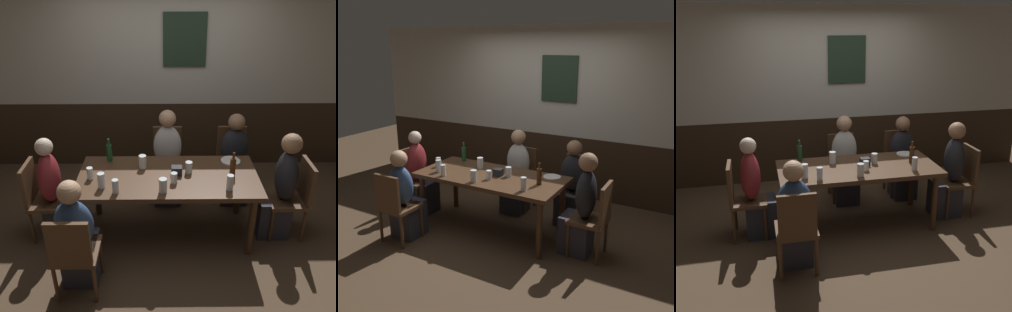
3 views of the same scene
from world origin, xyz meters
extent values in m
plane|color=#4C3826|center=(0.00, 0.00, 0.00)|extent=(12.00, 12.00, 0.00)
cube|color=#332316|center=(0.00, 1.65, 0.47)|extent=(6.40, 0.10, 0.95)
cube|color=beige|center=(0.00, 1.65, 1.77)|extent=(6.40, 0.10, 1.65)
cube|color=#233828|center=(0.23, 1.58, 1.82)|extent=(0.56, 0.03, 0.68)
cube|color=#472D1C|center=(0.00, 0.00, 0.71)|extent=(1.86, 0.86, 0.05)
cylinder|color=#472D1C|center=(-0.83, -0.35, 0.34)|extent=(0.07, 0.07, 0.69)
cylinder|color=#472D1C|center=(0.83, -0.35, 0.34)|extent=(0.07, 0.07, 0.69)
cylinder|color=#472D1C|center=(-0.83, 0.35, 0.34)|extent=(0.07, 0.07, 0.69)
cylinder|color=#472D1C|center=(0.83, 0.35, 0.34)|extent=(0.07, 0.07, 0.69)
cube|color=#513521|center=(0.00, 0.77, 0.43)|extent=(0.40, 0.40, 0.04)
cube|color=#513521|center=(0.00, 0.95, 0.67)|extent=(0.36, 0.04, 0.43)
cylinder|color=#513521|center=(0.17, 0.60, 0.21)|extent=(0.04, 0.04, 0.41)
cylinder|color=#513521|center=(-0.17, 0.60, 0.21)|extent=(0.04, 0.04, 0.41)
cylinder|color=#513521|center=(0.17, 0.94, 0.21)|extent=(0.04, 0.04, 0.41)
cylinder|color=#513521|center=(-0.17, 0.94, 0.21)|extent=(0.04, 0.04, 0.41)
cube|color=#513521|center=(-1.27, 0.00, 0.43)|extent=(0.40, 0.40, 0.04)
cube|color=#513521|center=(-1.45, 0.00, 0.67)|extent=(0.04, 0.36, 0.43)
cylinder|color=#513521|center=(-1.10, 0.17, 0.21)|extent=(0.04, 0.04, 0.41)
cylinder|color=#513521|center=(-1.10, -0.17, 0.21)|extent=(0.04, 0.04, 0.41)
cylinder|color=#513521|center=(-1.44, 0.17, 0.21)|extent=(0.04, 0.04, 0.41)
cylinder|color=#513521|center=(-1.44, -0.17, 0.21)|extent=(0.04, 0.04, 0.41)
cube|color=#513521|center=(0.82, 0.77, 0.43)|extent=(0.40, 0.40, 0.04)
cube|color=#513521|center=(0.82, 0.95, 0.67)|extent=(0.36, 0.04, 0.43)
cylinder|color=#513521|center=(0.99, 0.60, 0.21)|extent=(0.04, 0.04, 0.41)
cylinder|color=#513521|center=(0.65, 0.60, 0.21)|extent=(0.04, 0.04, 0.41)
cylinder|color=#513521|center=(0.99, 0.94, 0.21)|extent=(0.04, 0.04, 0.41)
cylinder|color=#513521|center=(0.65, 0.94, 0.21)|extent=(0.04, 0.04, 0.41)
cube|color=#513521|center=(1.27, 0.00, 0.43)|extent=(0.40, 0.40, 0.04)
cube|color=#513521|center=(1.45, 0.00, 0.67)|extent=(0.04, 0.36, 0.43)
cylinder|color=#513521|center=(1.10, -0.17, 0.21)|extent=(0.04, 0.04, 0.41)
cylinder|color=#513521|center=(1.10, 0.17, 0.21)|extent=(0.04, 0.04, 0.41)
cylinder|color=#513521|center=(1.44, -0.17, 0.21)|extent=(0.04, 0.04, 0.41)
cylinder|color=#513521|center=(1.44, 0.17, 0.21)|extent=(0.04, 0.04, 0.41)
cube|color=#513521|center=(-0.82, -0.77, 0.43)|extent=(0.40, 0.40, 0.04)
cube|color=#513521|center=(-0.82, -0.95, 0.67)|extent=(0.36, 0.04, 0.43)
cylinder|color=#513521|center=(-0.99, -0.60, 0.21)|extent=(0.04, 0.04, 0.41)
cylinder|color=#513521|center=(-0.65, -0.60, 0.21)|extent=(0.04, 0.04, 0.41)
cylinder|color=#513521|center=(-0.99, -0.94, 0.21)|extent=(0.04, 0.04, 0.41)
cylinder|color=#513521|center=(-0.65, -0.94, 0.21)|extent=(0.04, 0.04, 0.41)
cube|color=#2D2D38|center=(0.00, 0.64, 0.23)|extent=(0.32, 0.34, 0.45)
ellipsoid|color=silver|center=(0.00, 0.73, 0.72)|extent=(0.34, 0.22, 0.54)
sphere|color=tan|center=(0.00, 0.73, 1.08)|extent=(0.20, 0.20, 0.20)
cube|color=#2D2D38|center=(-1.14, 0.00, 0.23)|extent=(0.34, 0.32, 0.45)
ellipsoid|color=maroon|center=(-1.23, 0.00, 0.72)|extent=(0.22, 0.34, 0.55)
sphere|color=beige|center=(-1.23, 0.00, 1.08)|extent=(0.18, 0.18, 0.18)
cube|color=#2D2D38|center=(0.82, 0.64, 0.23)|extent=(0.32, 0.34, 0.45)
ellipsoid|color=black|center=(0.82, 0.73, 0.69)|extent=(0.34, 0.22, 0.49)
sphere|color=#936B4C|center=(0.82, 0.73, 1.03)|extent=(0.20, 0.20, 0.20)
cube|color=#2D2D38|center=(1.14, 0.00, 0.23)|extent=(0.34, 0.32, 0.45)
ellipsoid|color=black|center=(1.23, 0.00, 0.73)|extent=(0.22, 0.34, 0.56)
sphere|color=#936B4C|center=(1.23, 0.00, 1.10)|extent=(0.21, 0.21, 0.21)
cube|color=#2D2D38|center=(-0.82, -0.64, 0.23)|extent=(0.32, 0.34, 0.45)
ellipsoid|color=#334C7A|center=(-0.82, -0.73, 0.69)|extent=(0.34, 0.22, 0.48)
sphere|color=tan|center=(-0.82, -0.73, 1.02)|extent=(0.20, 0.20, 0.20)
cylinder|color=silver|center=(0.59, -0.27, 0.82)|extent=(0.07, 0.07, 0.16)
cylinder|color=#C6842D|center=(0.59, -0.27, 0.79)|extent=(0.06, 0.06, 0.09)
cylinder|color=silver|center=(-0.50, -0.31, 0.81)|extent=(0.06, 0.06, 0.14)
cylinder|color=#331E14|center=(-0.50, -0.31, 0.77)|extent=(0.06, 0.06, 0.07)
cylinder|color=silver|center=(-0.79, -0.05, 0.80)|extent=(0.06, 0.06, 0.13)
cylinder|color=silver|center=(-0.79, -0.05, 0.77)|extent=(0.06, 0.06, 0.07)
cylinder|color=silver|center=(0.22, 0.06, 0.80)|extent=(0.07, 0.07, 0.12)
cylinder|color=#331E14|center=(0.22, 0.06, 0.77)|extent=(0.06, 0.06, 0.05)
cylinder|color=silver|center=(-0.65, -0.22, 0.82)|extent=(0.07, 0.07, 0.16)
cylinder|color=#C6842D|center=(-0.65, -0.22, 0.78)|extent=(0.06, 0.06, 0.09)
cylinder|color=silver|center=(-0.27, 0.17, 0.81)|extent=(0.08, 0.08, 0.14)
cylinder|color=#C6842D|center=(-0.27, 0.17, 0.80)|extent=(0.07, 0.07, 0.12)
cylinder|color=silver|center=(-0.05, -0.31, 0.81)|extent=(0.08, 0.08, 0.15)
cylinder|color=gold|center=(-0.05, -0.31, 0.78)|extent=(0.07, 0.07, 0.09)
cylinder|color=silver|center=(0.06, -0.14, 0.80)|extent=(0.07, 0.07, 0.11)
cylinder|color=#C6842D|center=(0.06, -0.14, 0.78)|extent=(0.06, 0.06, 0.09)
cylinder|color=#194723|center=(-0.64, 0.32, 0.84)|extent=(0.06, 0.06, 0.20)
cylinder|color=#194723|center=(-0.64, 0.32, 0.97)|extent=(0.03, 0.03, 0.07)
cylinder|color=#42230F|center=(0.66, -0.01, 0.84)|extent=(0.06, 0.06, 0.19)
cylinder|color=#42230F|center=(0.66, -0.01, 0.97)|extent=(0.03, 0.03, 0.07)
cylinder|color=white|center=(0.70, 0.30, 0.75)|extent=(0.22, 0.22, 0.01)
cube|color=black|center=(0.09, 0.02, 0.79)|extent=(0.11, 0.09, 0.09)
camera|label=1|loc=(-0.04, -3.19, 2.65)|focal=38.45mm
camera|label=2|loc=(2.38, -3.84, 2.32)|focal=40.87mm
camera|label=3|loc=(-1.12, -4.20, 2.34)|focal=42.46mm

